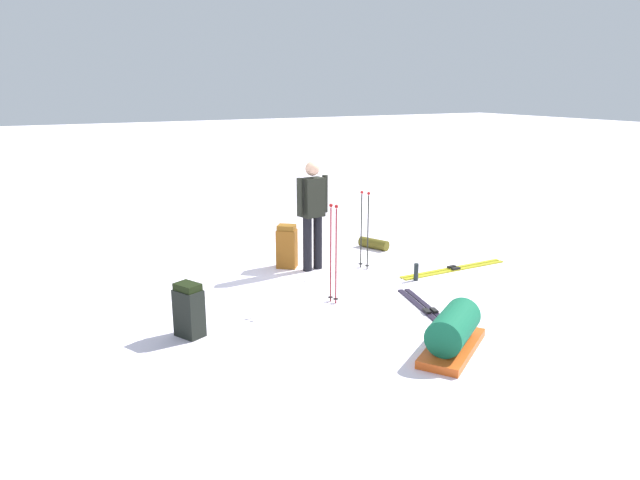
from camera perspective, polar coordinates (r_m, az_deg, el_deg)
ground_plane at (r=8.50m, az=0.00°, el=-4.56°), size 80.00×80.00×0.00m
skier_standing at (r=9.06m, az=-0.73°, el=2.92°), size 0.27×0.56×1.70m
ski_pair_near at (r=9.52m, az=12.76°, el=-2.74°), size 0.18×1.96×0.05m
ski_pair_far at (r=7.69m, az=10.60°, el=-6.87°), size 1.77×0.58×0.05m
backpack_large_dark at (r=6.97m, az=-12.53°, el=-6.65°), size 0.38×0.34×0.64m
backpack_bright at (r=9.33m, az=-3.22°, el=-0.65°), size 0.38×0.39×0.69m
ski_poles_planted_near at (r=9.19m, az=4.33°, el=1.36°), size 0.20×0.11×1.24m
ski_poles_planted_far at (r=7.70m, az=1.30°, el=-0.86°), size 0.16×0.10×1.34m
gear_sled at (r=6.62m, az=12.72°, el=-8.67°), size 1.03×1.22×0.49m
sleeping_mat_rolled at (r=10.49m, az=5.20°, el=-0.35°), size 0.58×0.38×0.18m
thermos_bottle at (r=8.86m, az=9.25°, el=-3.07°), size 0.07×0.07×0.26m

